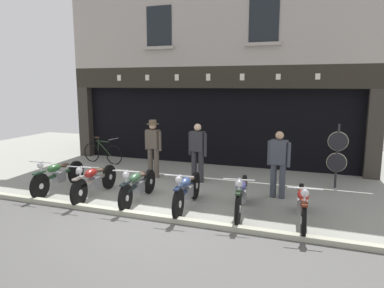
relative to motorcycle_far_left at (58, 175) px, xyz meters
name	(u,v)px	position (x,y,z in m)	size (l,w,h in m)	color
ground	(109,239)	(2.80, -2.00, -0.46)	(22.37, 22.00, 0.18)	gray
shop_facade	(225,112)	(2.80, 6.01, 1.26)	(10.67, 4.42, 6.13)	black
motorcycle_far_left	(58,175)	(0.00, 0.00, 0.00)	(0.62, 2.06, 0.91)	black
motorcycle_left	(94,180)	(1.19, -0.11, 0.00)	(0.62, 2.06, 0.91)	black
motorcycle_center_left	(138,185)	(2.36, -0.08, -0.01)	(0.62, 1.98, 0.90)	black
motorcycle_center	(187,190)	(3.60, -0.11, 0.01)	(0.62, 2.03, 0.92)	black
motorcycle_center_right	(241,194)	(4.80, 0.00, 0.01)	(0.62, 2.01, 0.92)	black
motorcycle_right	(302,203)	(6.05, -0.12, 0.00)	(0.62, 1.96, 0.90)	black
salesman_left	(153,145)	(1.70, 2.08, 0.53)	(0.56, 0.35, 1.71)	brown
shopkeeper_center	(198,150)	(3.09, 2.05, 0.50)	(0.56, 0.27, 1.65)	#2D2D33
salesman_right	(279,161)	(5.39, 1.37, 0.48)	(0.55, 0.29, 1.63)	#3D424C
tyre_sign_pole	(337,153)	(6.74, 2.75, 0.54)	(0.51, 0.06, 1.71)	#232328
advert_board_near	(145,111)	(0.25, 4.39, 1.33)	(0.84, 0.03, 0.94)	beige
leaning_bicycle	(102,153)	(-0.84, 3.21, -0.05)	(1.68, 0.50, 0.93)	black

